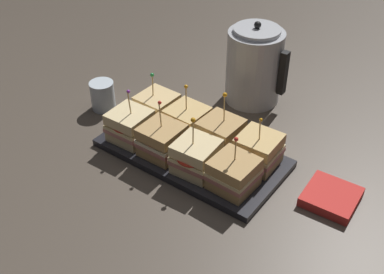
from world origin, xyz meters
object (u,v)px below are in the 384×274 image
at_px(serving_platter, 192,153).
at_px(sandwich_front_center_right, 196,157).
at_px(sandwich_front_center_left, 162,140).
at_px(sandwich_front_far_right, 234,174).
at_px(sandwich_back_center_right, 221,135).
at_px(kettle_steel, 254,66).
at_px(sandwich_back_far_left, 157,108).
at_px(drinking_glass, 103,96).
at_px(sandwich_back_far_right, 258,150).
at_px(napkin_stack, 331,197).
at_px(sandwich_front_far_left, 130,126).
at_px(sandwich_back_center_left, 187,121).

xyz_separation_m(serving_platter, sandwich_front_center_right, (0.05, -0.06, 0.05)).
distance_m(serving_platter, sandwich_front_center_left, 0.09).
xyz_separation_m(sandwich_front_center_left, sandwich_front_far_right, (0.21, 0.00, -0.00)).
bearing_deg(sandwich_back_center_right, sandwich_front_center_right, -89.09).
bearing_deg(kettle_steel, sandwich_back_far_left, -117.67).
height_order(sandwich_front_far_right, drinking_glass, sandwich_front_far_right).
bearing_deg(sandwich_back_far_right, napkin_stack, 0.85).
xyz_separation_m(sandwich_front_far_left, sandwich_back_center_left, (0.11, 0.11, -0.00)).
bearing_deg(sandwich_front_center_left, drinking_glass, 164.55).
distance_m(sandwich_back_far_left, sandwich_back_far_right, 0.32).
relative_size(sandwich_back_center_left, sandwich_back_center_right, 0.92).
bearing_deg(napkin_stack, sandwich_front_center_right, -159.81).
xyz_separation_m(kettle_steel, napkin_stack, (0.37, -0.27, -0.10)).
relative_size(serving_platter, sandwich_front_center_right, 3.10).
bearing_deg(sandwich_back_far_left, sandwich_front_center_right, -27.48).
xyz_separation_m(sandwich_front_far_left, sandwich_front_center_left, (0.11, 0.00, -0.00)).
xyz_separation_m(serving_platter, napkin_stack, (0.36, 0.06, 0.00)).
bearing_deg(serving_platter, drinking_glass, 175.64).
bearing_deg(sandwich_back_center_right, kettle_steel, 103.71).
xyz_separation_m(sandwich_front_center_left, sandwich_back_far_right, (0.21, 0.11, 0.00)).
bearing_deg(sandwich_front_far_left, napkin_stack, 12.04).
relative_size(sandwich_back_far_left, napkin_stack, 1.17).
xyz_separation_m(sandwich_back_far_left, drinking_glass, (-0.18, -0.03, -0.01)).
relative_size(sandwich_back_center_left, drinking_glass, 1.76).
distance_m(sandwich_back_center_left, sandwich_back_far_right, 0.21).
distance_m(sandwich_front_far_right, napkin_stack, 0.23).
relative_size(sandwich_front_far_left, kettle_steel, 0.61).
bearing_deg(sandwich_back_center_right, sandwich_back_far_left, 179.45).
bearing_deg(sandwich_back_center_left, kettle_steel, 82.20).
relative_size(sandwich_front_center_left, sandwich_front_far_right, 1.11).
height_order(sandwich_front_far_left, sandwich_front_far_right, sandwich_front_far_left).
xyz_separation_m(sandwich_front_center_left, napkin_stack, (0.41, 0.11, -0.05)).
bearing_deg(sandwich_front_center_left, kettle_steel, 84.36).
height_order(sandwich_back_far_right, napkin_stack, sandwich_back_far_right).
bearing_deg(serving_platter, sandwich_front_far_left, -161.49).
relative_size(sandwich_front_far_left, sandwich_front_far_right, 1.08).
bearing_deg(sandwich_front_center_left, sandwich_back_far_left, 134.15).
height_order(sandwich_back_far_right, kettle_steel, kettle_steel).
height_order(sandwich_front_far_left, napkin_stack, sandwich_front_far_left).
height_order(sandwich_back_far_left, sandwich_back_far_right, sandwich_back_far_left).
relative_size(sandwich_front_center_left, kettle_steel, 0.62).
bearing_deg(sandwich_back_far_right, sandwich_back_far_left, 179.67).
xyz_separation_m(sandwich_back_center_left, kettle_steel, (0.04, 0.28, 0.06)).
relative_size(sandwich_back_far_left, sandwich_back_far_right, 1.02).
bearing_deg(drinking_glass, sandwich_back_center_left, 5.27).
relative_size(sandwich_front_center_right, kettle_steel, 0.62).
distance_m(drinking_glass, napkin_stack, 0.70).
bearing_deg(kettle_steel, sandwich_back_center_left, -97.80).
bearing_deg(kettle_steel, sandwich_front_far_left, -110.67).
height_order(sandwich_front_far_left, sandwich_back_far_right, sandwich_front_far_left).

